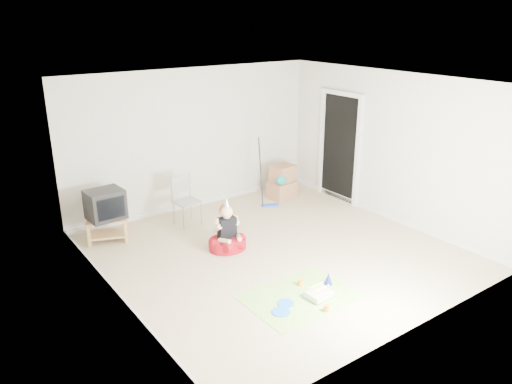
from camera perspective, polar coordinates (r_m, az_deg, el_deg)
ground at (r=7.78m, az=2.33°, el=-6.92°), size 5.00×5.00×0.00m
doorway_recess at (r=9.83m, az=9.58°, el=4.92°), size 0.02×0.90×2.05m
tv_stand at (r=8.41m, az=-16.60°, el=-3.88°), size 0.73×0.60×0.39m
crt_tv at (r=8.27m, az=-16.86°, el=-1.37°), size 0.58×0.49×0.48m
folding_chair at (r=8.70m, az=-7.93°, el=-1.09°), size 0.42×0.40×0.88m
cardboard_boxes at (r=9.94m, az=3.03°, el=1.09°), size 0.58×0.48×0.66m
floor_mop at (r=9.50m, az=1.60°, el=-0.17°), size 0.34×0.40×1.29m
book_pile at (r=10.46m, az=3.93°, el=0.43°), size 0.26×0.30×0.09m
seated_woman at (r=7.83m, az=-3.31°, el=-5.24°), size 0.67×0.67×0.87m
party_mat at (r=6.68m, az=5.01°, el=-11.79°), size 1.44×1.05×0.01m
birthday_cake at (r=6.66m, az=7.21°, el=-11.58°), size 0.33×0.27×0.15m
blue_plate_near at (r=6.51m, az=3.41°, el=-12.57°), size 0.26×0.26×0.01m
blue_plate_far at (r=6.34m, az=2.87°, el=-13.53°), size 0.28×0.28×0.01m
orange_cup_near at (r=6.90m, az=5.08°, el=-10.28°), size 0.08×0.08×0.08m
orange_cup_far at (r=6.40m, az=8.06°, el=-12.99°), size 0.09×0.09×0.08m
blue_party_hat at (r=6.95m, az=8.27°, el=-9.75°), size 0.14×0.14×0.17m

